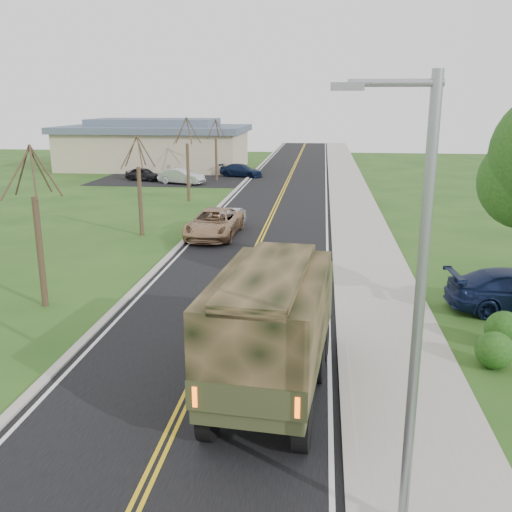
# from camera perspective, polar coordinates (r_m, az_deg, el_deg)

# --- Properties ---
(ground) EXTENTS (160.00, 160.00, 0.00)m
(ground) POSITION_cam_1_polar(r_m,az_deg,el_deg) (12.55, -11.18, -22.04)
(ground) COLOR #234517
(ground) RESTS_ON ground
(road) EXTENTS (8.00, 120.00, 0.01)m
(road) POSITION_cam_1_polar(r_m,az_deg,el_deg) (50.14, 2.73, 6.52)
(road) COLOR black
(road) RESTS_ON ground
(curb_right) EXTENTS (0.30, 120.00, 0.12)m
(curb_right) POSITION_cam_1_polar(r_m,az_deg,el_deg) (50.02, 7.50, 6.46)
(curb_right) COLOR #9E998E
(curb_right) RESTS_ON ground
(sidewalk_right) EXTENTS (3.20, 120.00, 0.10)m
(sidewalk_right) POSITION_cam_1_polar(r_m,az_deg,el_deg) (50.08, 9.52, 6.38)
(sidewalk_right) COLOR #9E998E
(sidewalk_right) RESTS_ON ground
(curb_left) EXTENTS (0.30, 120.00, 0.10)m
(curb_left) POSITION_cam_1_polar(r_m,az_deg,el_deg) (50.58, -2.00, 6.66)
(curb_left) COLOR #9E998E
(curb_left) RESTS_ON ground
(street_light) EXTENTS (1.65, 0.22, 8.00)m
(street_light) POSITION_cam_1_polar(r_m,az_deg,el_deg) (9.60, 15.48, -4.24)
(street_light) COLOR gray
(street_light) RESTS_ON ground
(bare_tree_a) EXTENTS (1.93, 2.26, 6.08)m
(bare_tree_a) POSITION_cam_1_polar(r_m,az_deg,el_deg) (22.59, -20.90, 1.62)
(bare_tree_a) COLOR #38281C
(bare_tree_a) RESTS_ON ground
(bare_tree_b) EXTENTS (1.83, 2.14, 5.73)m
(bare_tree_b) POSITION_cam_1_polar(r_m,az_deg,el_deg) (33.50, -11.55, 6.19)
(bare_tree_b) COLOR #38281C
(bare_tree_b) RESTS_ON ground
(bare_tree_c) EXTENTS (2.04, 2.39, 6.42)m
(bare_tree_c) POSITION_cam_1_polar(r_m,az_deg,el_deg) (44.93, -6.83, 8.99)
(bare_tree_c) COLOR #38281C
(bare_tree_c) RESTS_ON ground
(bare_tree_d) EXTENTS (1.88, 2.20, 5.91)m
(bare_tree_d) POSITION_cam_1_polar(r_m,az_deg,el_deg) (56.64, -4.00, 10.09)
(bare_tree_d) COLOR #38281C
(bare_tree_d) RESTS_ON ground
(commercial_building) EXTENTS (25.50, 21.50, 5.65)m
(commercial_building) POSITION_cam_1_polar(r_m,az_deg,el_deg) (68.40, -10.00, 10.89)
(commercial_building) COLOR tan
(commercial_building) RESTS_ON ground
(military_truck) EXTENTS (3.13, 7.44, 3.62)m
(military_truck) POSITION_cam_1_polar(r_m,az_deg,el_deg) (14.87, 1.80, -6.37)
(military_truck) COLOR black
(military_truck) RESTS_ON ground
(suv_champagne) EXTENTS (2.86, 5.79, 1.58)m
(suv_champagne) POSITION_cam_1_polar(r_m,az_deg,el_deg) (32.82, -4.21, 3.28)
(suv_champagne) COLOR #A57F5D
(suv_champagne) RESTS_ON ground
(sedan_silver) EXTENTS (1.84, 3.98, 1.26)m
(sedan_silver) POSITION_cam_1_polar(r_m,az_deg,el_deg) (34.51, -2.89, 3.62)
(sedan_silver) COLOR #A5A5A9
(sedan_silver) RESTS_ON ground
(lot_car_dark) EXTENTS (4.06, 2.65, 1.29)m
(lot_car_dark) POSITION_cam_1_polar(r_m,az_deg,el_deg) (57.68, -11.15, 8.03)
(lot_car_dark) COLOR black
(lot_car_dark) RESTS_ON ground
(lot_car_silver) EXTENTS (4.75, 2.92, 1.48)m
(lot_car_silver) POSITION_cam_1_polar(r_m,az_deg,el_deg) (54.71, -7.46, 7.92)
(lot_car_silver) COLOR silver
(lot_car_silver) RESTS_ON ground
(lot_car_navy) EXTENTS (4.87, 3.09, 1.31)m
(lot_car_navy) POSITION_cam_1_polar(r_m,az_deg,el_deg) (59.67, -1.49, 8.55)
(lot_car_navy) COLOR #0E1A35
(lot_car_navy) RESTS_ON ground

